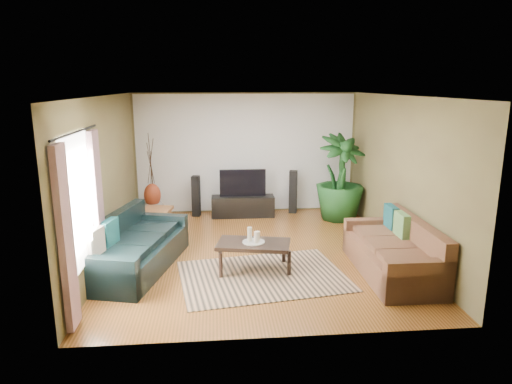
{
  "coord_description": "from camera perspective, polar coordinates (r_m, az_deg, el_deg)",
  "views": [
    {
      "loc": [
        -0.7,
        -7.5,
        2.89
      ],
      "look_at": [
        0.0,
        0.2,
        1.05
      ],
      "focal_mm": 32.0,
      "sensor_mm": 36.0,
      "label": 1
    }
  ],
  "objects": [
    {
      "name": "candle_tall",
      "position": [
        7.18,
        -0.8,
        -5.29
      ],
      "size": [
        0.07,
        0.07,
        0.23
      ],
      "primitive_type": "cylinder",
      "color": "beige",
      "rests_on": "candle_tray"
    },
    {
      "name": "speaker_right",
      "position": [
        10.43,
        4.65,
        0.03
      ],
      "size": [
        0.22,
        0.23,
        0.97
      ],
      "primitive_type": "cube",
      "rotation": [
        0.0,
        0.0,
        -0.25
      ],
      "color": "black",
      "rests_on": "floor"
    },
    {
      "name": "pedestal",
      "position": [
        10.09,
        -12.72,
        -2.44
      ],
      "size": [
        0.5,
        0.5,
        0.39
      ],
      "primitive_type": "cube",
      "rotation": [
        0.0,
        0.0,
        0.34
      ],
      "color": "gray",
      "rests_on": "floor"
    },
    {
      "name": "side_table",
      "position": [
        9.01,
        -12.21,
        -3.77
      ],
      "size": [
        0.62,
        0.62,
        0.56
      ],
      "primitive_type": "cube",
      "rotation": [
        0.0,
        0.0,
        -0.18
      ],
      "color": "brown",
      "rests_on": "floor"
    },
    {
      "name": "candle_mid",
      "position": [
        7.13,
        0.05,
        -5.64
      ],
      "size": [
        0.07,
        0.07,
        0.17
      ],
      "primitive_type": "cylinder",
      "color": "white",
      "rests_on": "candle_tray"
    },
    {
      "name": "wall_front",
      "position": [
        5.04,
        3.05,
        -4.42
      ],
      "size": [
        5.0,
        0.0,
        5.0
      ],
      "primitive_type": "plane",
      "rotation": [
        -1.57,
        0.0,
        0.0
      ],
      "color": "olive",
      "rests_on": "ground"
    },
    {
      "name": "curtain_rod",
      "position": [
        6.18,
        -21.6,
        6.97
      ],
      "size": [
        0.03,
        1.9,
        0.03
      ],
      "primitive_type": "cylinder",
      "rotation": [
        1.57,
        0.0,
        0.0
      ],
      "color": "black",
      "rests_on": "ground"
    },
    {
      "name": "coffee_table",
      "position": [
        7.28,
        -0.3,
        -8.03
      ],
      "size": [
        1.23,
        0.84,
        0.46
      ],
      "primitive_type": "cube",
      "rotation": [
        0.0,
        0.0,
        -0.21
      ],
      "color": "black",
      "rests_on": "floor"
    },
    {
      "name": "window_pane",
      "position": [
        6.34,
        -21.34,
        -1.14
      ],
      "size": [
        0.0,
        1.8,
        1.8
      ],
      "primitive_type": "plane",
      "rotation": [
        1.57,
        0.0,
        1.57
      ],
      "color": "white",
      "rests_on": "ground"
    },
    {
      "name": "speaker_left",
      "position": [
        10.22,
        -7.51,
        -0.51
      ],
      "size": [
        0.2,
        0.21,
        0.91
      ],
      "primitive_type": "cube",
      "rotation": [
        0.0,
        0.0,
        -0.21
      ],
      "color": "black",
      "rests_on": "floor"
    },
    {
      "name": "curtain_far",
      "position": [
        7.09,
        -19.15,
        -1.58
      ],
      "size": [
        0.08,
        0.35,
        2.2
      ],
      "primitive_type": "cube",
      "color": "gray",
      "rests_on": "ground"
    },
    {
      "name": "wall_right",
      "position": [
        8.3,
        17.6,
        2.06
      ],
      "size": [
        0.0,
        5.5,
        5.5
      ],
      "primitive_type": "plane",
      "rotation": [
        1.57,
        0.0,
        -1.57
      ],
      "color": "olive",
      "rests_on": "ground"
    },
    {
      "name": "candle_tray",
      "position": [
        7.2,
        -0.3,
        -6.26
      ],
      "size": [
        0.35,
        0.35,
        0.02
      ],
      "primitive_type": "cylinder",
      "color": "#9A9B95",
      "rests_on": "coffee_table"
    },
    {
      "name": "backwall_panel",
      "position": [
        10.38,
        -1.28,
        4.85
      ],
      "size": [
        4.9,
        0.0,
        4.9
      ],
      "primitive_type": "plane",
      "rotation": [
        1.57,
        0.0,
        0.0
      ],
      "color": "white",
      "rests_on": "ground"
    },
    {
      "name": "sofa_right",
      "position": [
        7.4,
        16.64,
        -6.67
      ],
      "size": [
        0.96,
        2.11,
        0.85
      ],
      "primitive_type": "cube",
      "rotation": [
        0.0,
        0.0,
        -1.58
      ],
      "color": "brown",
      "rests_on": "floor"
    },
    {
      "name": "potted_plant",
      "position": [
        9.98,
        10.44,
        1.8
      ],
      "size": [
        1.36,
        1.36,
        1.85
      ],
      "primitive_type": "imported",
      "rotation": [
        0.0,
        0.0,
        0.41
      ],
      "color": "#164319",
      "rests_on": "floor"
    },
    {
      "name": "candle_short",
      "position": [
        7.24,
        0.21,
        -5.49
      ],
      "size": [
        0.07,
        0.07,
        0.14
      ],
      "primitive_type": "cylinder",
      "color": "beige",
      "rests_on": "candle_tray"
    },
    {
      "name": "area_rug",
      "position": [
        7.14,
        0.86,
        -10.45
      ],
      "size": [
        2.73,
        2.12,
        0.01
      ],
      "primitive_type": "cube",
      "rotation": [
        0.0,
        0.0,
        0.15
      ],
      "color": "tan",
      "rests_on": "floor"
    },
    {
      "name": "tv_stand",
      "position": [
        10.16,
        -1.65,
        -1.79
      ],
      "size": [
        1.39,
        0.44,
        0.46
      ],
      "primitive_type": "cube",
      "rotation": [
        0.0,
        0.0,
        -0.02
      ],
      "color": "black",
      "rests_on": "floor"
    },
    {
      "name": "plant_pot",
      "position": [
        10.16,
        10.25,
        -2.58
      ],
      "size": [
        0.34,
        0.34,
        0.27
      ],
      "primitive_type": "cylinder",
      "color": "black",
      "rests_on": "floor"
    },
    {
      "name": "curtain_near",
      "position": [
        5.7,
        -22.67,
        -5.45
      ],
      "size": [
        0.08,
        0.35,
        2.2
      ],
      "primitive_type": "cube",
      "color": "gray",
      "rests_on": "ground"
    },
    {
      "name": "vase",
      "position": [
        9.99,
        -12.83,
        -0.38
      ],
      "size": [
        0.36,
        0.36,
        0.5
      ],
      "primitive_type": "ellipsoid",
      "color": "maroon",
      "rests_on": "pedestal"
    },
    {
      "name": "sofa_left",
      "position": [
        7.52,
        -14.76,
        -6.22
      ],
      "size": [
        1.53,
        2.47,
        0.85
      ],
      "primitive_type": "cube",
      "rotation": [
        0.0,
        0.0,
        1.32
      ],
      "color": "black",
      "rests_on": "floor"
    },
    {
      "name": "floor",
      "position": [
        8.07,
        0.13,
        -7.6
      ],
      "size": [
        5.5,
        5.5,
        0.0
      ],
      "primitive_type": "plane",
      "color": "brown",
      "rests_on": "ground"
    },
    {
      "name": "wall_back",
      "position": [
        10.39,
        -1.28,
        4.86
      ],
      "size": [
        5.0,
        0.0,
        5.0
      ],
      "primitive_type": "plane",
      "rotation": [
        1.57,
        0.0,
        0.0
      ],
      "color": "olive",
      "rests_on": "ground"
    },
    {
      "name": "television",
      "position": [
        10.06,
        -1.68,
        1.16
      ],
      "size": [
        1.02,
        0.06,
        0.6
      ],
      "primitive_type": "cube",
      "color": "black",
      "rests_on": "tv_stand"
    },
    {
      "name": "ceiling",
      "position": [
        7.54,
        0.14,
        11.94
      ],
      "size": [
        5.5,
        5.5,
        0.0
      ],
      "primitive_type": "plane",
      "rotation": [
        3.14,
        0.0,
        0.0
      ],
      "color": "white",
      "rests_on": "ground"
    },
    {
      "name": "wall_left",
      "position": [
        7.87,
        -18.32,
        1.41
      ],
      "size": [
        0.0,
        5.5,
        5.5
      ],
      "primitive_type": "plane",
      "rotation": [
        1.57,
        0.0,
        1.57
      ],
      "color": "olive",
      "rests_on": "ground"
    }
  ]
}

